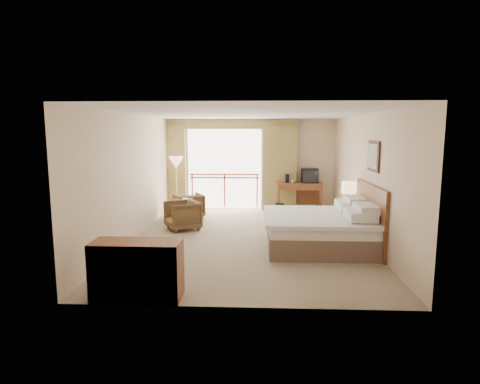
{
  "coord_description": "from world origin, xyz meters",
  "views": [
    {
      "loc": [
        0.22,
        -8.56,
        2.32
      ],
      "look_at": [
        -0.19,
        0.4,
        0.97
      ],
      "focal_mm": 30.0,
      "sensor_mm": 36.0,
      "label": 1
    }
  ],
  "objects_px": {
    "armchair_far": "(189,218)",
    "side_table": "(182,207)",
    "bed": "(321,229)",
    "tv": "(310,176)",
    "table_lamp": "(348,188)",
    "desk": "(299,189)",
    "floor_lamp": "(176,164)",
    "dresser": "(137,270)",
    "armchair_near": "(183,229)",
    "wastebasket": "(279,209)",
    "nightstand": "(348,219)"
  },
  "relations": [
    {
      "from": "nightstand",
      "to": "floor_lamp",
      "type": "bearing_deg",
      "value": 158.78
    },
    {
      "from": "table_lamp",
      "to": "desk",
      "type": "distance_m",
      "value": 2.57
    },
    {
      "from": "table_lamp",
      "to": "tv",
      "type": "relative_size",
      "value": 1.22
    },
    {
      "from": "table_lamp",
      "to": "side_table",
      "type": "height_order",
      "value": "table_lamp"
    },
    {
      "from": "armchair_far",
      "to": "armchair_near",
      "type": "bearing_deg",
      "value": 65.36
    },
    {
      "from": "side_table",
      "to": "floor_lamp",
      "type": "bearing_deg",
      "value": 107.2
    },
    {
      "from": "desk",
      "to": "wastebasket",
      "type": "xyz_separation_m",
      "value": [
        -0.59,
        -0.59,
        -0.5
      ]
    },
    {
      "from": "floor_lamp",
      "to": "dresser",
      "type": "bearing_deg",
      "value": -83.61
    },
    {
      "from": "armchair_far",
      "to": "floor_lamp",
      "type": "distance_m",
      "value": 1.65
    },
    {
      "from": "nightstand",
      "to": "side_table",
      "type": "distance_m",
      "value": 4.14
    },
    {
      "from": "nightstand",
      "to": "tv",
      "type": "distance_m",
      "value": 2.56
    },
    {
      "from": "nightstand",
      "to": "armchair_far",
      "type": "bearing_deg",
      "value": 165.13
    },
    {
      "from": "table_lamp",
      "to": "armchair_near",
      "type": "distance_m",
      "value": 4.04
    },
    {
      "from": "wastebasket",
      "to": "floor_lamp",
      "type": "height_order",
      "value": "floor_lamp"
    },
    {
      "from": "tv",
      "to": "desk",
      "type": "bearing_deg",
      "value": 169.45
    },
    {
      "from": "desk",
      "to": "floor_lamp",
      "type": "xyz_separation_m",
      "value": [
        -3.56,
        -0.31,
        0.73
      ]
    },
    {
      "from": "tv",
      "to": "wastebasket",
      "type": "bearing_deg",
      "value": -148.0
    },
    {
      "from": "floor_lamp",
      "to": "dresser",
      "type": "distance_m",
      "value": 6.23
    },
    {
      "from": "desk",
      "to": "dresser",
      "type": "relative_size",
      "value": 1.06
    },
    {
      "from": "table_lamp",
      "to": "floor_lamp",
      "type": "height_order",
      "value": "floor_lamp"
    },
    {
      "from": "tv",
      "to": "dresser",
      "type": "relative_size",
      "value": 0.38
    },
    {
      "from": "side_table",
      "to": "floor_lamp",
      "type": "xyz_separation_m",
      "value": [
        -0.41,
        1.32,
        0.99
      ]
    },
    {
      "from": "armchair_far",
      "to": "side_table",
      "type": "xyz_separation_m",
      "value": [
        -0.07,
        -0.57,
        0.41
      ]
    },
    {
      "from": "armchair_far",
      "to": "side_table",
      "type": "bearing_deg",
      "value": 55.04
    },
    {
      "from": "bed",
      "to": "wastebasket",
      "type": "xyz_separation_m",
      "value": [
        -0.68,
        3.16,
        -0.21
      ]
    },
    {
      "from": "dresser",
      "to": "desk",
      "type": "bearing_deg",
      "value": 70.79
    },
    {
      "from": "floor_lamp",
      "to": "dresser",
      "type": "xyz_separation_m",
      "value": [
        0.68,
        -6.11,
        -0.99
      ]
    },
    {
      "from": "bed",
      "to": "side_table",
      "type": "xyz_separation_m",
      "value": [
        -3.23,
        2.13,
        0.03
      ]
    },
    {
      "from": "side_table",
      "to": "floor_lamp",
      "type": "distance_m",
      "value": 1.69
    },
    {
      "from": "dresser",
      "to": "armchair_near",
      "type": "bearing_deg",
      "value": 96.69
    },
    {
      "from": "side_table",
      "to": "desk",
      "type": "bearing_deg",
      "value": 27.25
    },
    {
      "from": "bed",
      "to": "tv",
      "type": "height_order",
      "value": "tv"
    },
    {
      "from": "table_lamp",
      "to": "floor_lamp",
      "type": "bearing_deg",
      "value": 155.12
    },
    {
      "from": "armchair_near",
      "to": "dresser",
      "type": "distance_m",
      "value": 4.05
    },
    {
      "from": "tv",
      "to": "floor_lamp",
      "type": "bearing_deg",
      "value": -174.9
    },
    {
      "from": "bed",
      "to": "floor_lamp",
      "type": "relative_size",
      "value": 1.31
    },
    {
      "from": "bed",
      "to": "tv",
      "type": "relative_size",
      "value": 4.57
    },
    {
      "from": "tv",
      "to": "armchair_far",
      "type": "relative_size",
      "value": 0.64
    },
    {
      "from": "table_lamp",
      "to": "dresser",
      "type": "height_order",
      "value": "table_lamp"
    },
    {
      "from": "bed",
      "to": "armchair_far",
      "type": "relative_size",
      "value": 2.92
    },
    {
      "from": "desk",
      "to": "armchair_far",
      "type": "xyz_separation_m",
      "value": [
        -3.08,
        -1.05,
        -0.67
      ]
    },
    {
      "from": "table_lamp",
      "to": "desk",
      "type": "bearing_deg",
      "value": 110.92
    },
    {
      "from": "bed",
      "to": "armchair_far",
      "type": "distance_m",
      "value": 4.18
    },
    {
      "from": "table_lamp",
      "to": "tv",
      "type": "height_order",
      "value": "tv"
    },
    {
      "from": "armchair_far",
      "to": "desk",
      "type": "bearing_deg",
      "value": 170.53
    },
    {
      "from": "side_table",
      "to": "dresser",
      "type": "bearing_deg",
      "value": -86.7
    },
    {
      "from": "bed",
      "to": "desk",
      "type": "bearing_deg",
      "value": 91.27
    },
    {
      "from": "nightstand",
      "to": "desk",
      "type": "height_order",
      "value": "desk"
    },
    {
      "from": "nightstand",
      "to": "armchair_near",
      "type": "xyz_separation_m",
      "value": [
        -3.91,
        0.04,
        -0.29
      ]
    },
    {
      "from": "dresser",
      "to": "side_table",
      "type": "bearing_deg",
      "value": 98.23
    }
  ]
}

